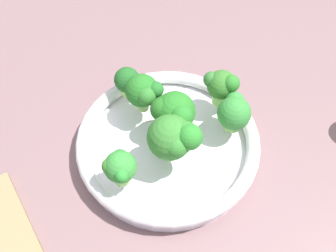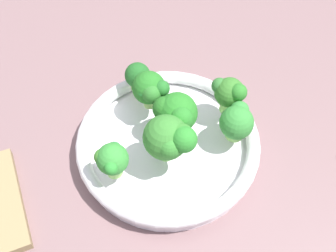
{
  "view_description": "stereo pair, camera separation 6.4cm",
  "coord_description": "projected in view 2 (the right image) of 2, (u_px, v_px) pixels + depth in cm",
  "views": [
    {
      "loc": [
        14.84,
        33.03,
        59.42
      ],
      "look_at": [
        -1.18,
        -0.72,
        6.89
      ],
      "focal_mm": 46.31,
      "sensor_mm": 36.0,
      "label": 1
    },
    {
      "loc": [
        8.81,
        35.27,
        59.42
      ],
      "look_at": [
        -1.18,
        -0.72,
        6.89
      ],
      "focal_mm": 46.31,
      "sensor_mm": 36.0,
      "label": 2
    }
  ],
  "objects": [
    {
      "name": "ground_plane",
      "position": [
        162.0,
        160.0,
        0.71
      ],
      "size": [
        130.0,
        130.0,
        2.5
      ],
      "primitive_type": "cube",
      "color": "#7C5D5F"
    },
    {
      "name": "bowl",
      "position": [
        168.0,
        144.0,
        0.68
      ],
      "size": [
        28.87,
        28.87,
        3.89
      ],
      "color": "white",
      "rests_on": "ground_plane"
    },
    {
      "name": "broccoli_floret_0",
      "position": [
        112.0,
        159.0,
        0.6
      ],
      "size": [
        4.79,
        5.27,
        6.1
      ],
      "color": "#8CC45E",
      "rests_on": "bowl"
    },
    {
      "name": "broccoli_floret_1",
      "position": [
        229.0,
        93.0,
        0.67
      ],
      "size": [
        4.89,
        5.06,
        6.81
      ],
      "color": "#99D966",
      "rests_on": "bowl"
    },
    {
      "name": "broccoli_floret_2",
      "position": [
        170.0,
        139.0,
        0.61
      ],
      "size": [
        7.21,
        7.16,
        8.25
      ],
      "color": "#7DC256",
      "rests_on": "bowl"
    },
    {
      "name": "broccoli_floret_3",
      "position": [
        176.0,
        113.0,
        0.64
      ],
      "size": [
        6.69,
        6.74,
        7.14
      ],
      "color": "#82C963",
      "rests_on": "bowl"
    },
    {
      "name": "broccoli_floret_4",
      "position": [
        237.0,
        121.0,
        0.65
      ],
      "size": [
        5.2,
        5.8,
        5.93
      ],
      "color": "#7AB751",
      "rests_on": "bowl"
    },
    {
      "name": "broccoli_floret_5",
      "position": [
        151.0,
        89.0,
        0.67
      ],
      "size": [
        5.28,
        5.94,
        6.96
      ],
      "color": "#95BE60",
      "rests_on": "bowl"
    },
    {
      "name": "broccoli_floret_6",
      "position": [
        139.0,
        76.0,
        0.7
      ],
      "size": [
        4.45,
        4.45,
        5.13
      ],
      "color": "#A1D667",
      "rests_on": "bowl"
    }
  ]
}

